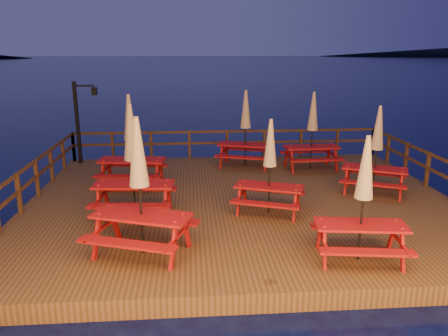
# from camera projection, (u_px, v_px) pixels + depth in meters

# --- Properties ---
(ground) EXTENTS (500.00, 500.00, 0.00)m
(ground) POSITION_uv_depth(u_px,v_px,m) (241.00, 212.00, 12.57)
(ground) COLOR black
(ground) RESTS_ON ground
(deck) EXTENTS (12.00, 10.00, 0.40)m
(deck) POSITION_uv_depth(u_px,v_px,m) (241.00, 205.00, 12.52)
(deck) COLOR #483217
(deck) RESTS_ON ground
(deck_piles) EXTENTS (11.44, 9.44, 1.40)m
(deck_piles) POSITION_uv_depth(u_px,v_px,m) (241.00, 222.00, 12.65)
(deck_piles) COLOR #3B2312
(deck_piles) RESTS_ON ground
(railing) EXTENTS (11.80, 9.75, 1.10)m
(railing) POSITION_uv_depth(u_px,v_px,m) (235.00, 158.00, 13.97)
(railing) COLOR #3B2312
(railing) RESTS_ON deck
(lamp_post) EXTENTS (0.85, 0.18, 3.00)m
(lamp_post) POSITION_uv_depth(u_px,v_px,m) (81.00, 115.00, 15.95)
(lamp_post) COLOR black
(lamp_post) RESTS_ON deck
(picnic_table_0) EXTENTS (2.28, 2.13, 2.60)m
(picnic_table_0) POSITION_uv_depth(u_px,v_px,m) (377.00, 149.00, 12.62)
(picnic_table_0) COLOR #990E0D
(picnic_table_0) RESTS_ON deck
(picnic_table_1) EXTENTS (2.46, 2.24, 2.88)m
(picnic_table_1) POSITION_uv_depth(u_px,v_px,m) (140.00, 185.00, 8.79)
(picnic_table_1) COLOR #990E0D
(picnic_table_1) RESTS_ON deck
(picnic_table_2) EXTENTS (2.16, 1.85, 2.85)m
(picnic_table_2) POSITION_uv_depth(u_px,v_px,m) (131.00, 139.00, 13.27)
(picnic_table_2) COLOR #990E0D
(picnic_table_2) RESTS_ON deck
(picnic_table_3) EXTENTS (2.12, 1.94, 2.47)m
(picnic_table_3) POSITION_uv_depth(u_px,v_px,m) (270.00, 165.00, 11.09)
(picnic_table_3) COLOR #990E0D
(picnic_table_3) RESTS_ON deck
(picnic_table_4) EXTENTS (2.31, 2.08, 2.75)m
(picnic_table_4) POSITION_uv_depth(u_px,v_px,m) (245.00, 127.00, 15.56)
(picnic_table_4) COLOR #990E0D
(picnic_table_4) RESTS_ON deck
(picnic_table_5) EXTENTS (1.98, 1.71, 2.57)m
(picnic_table_5) POSITION_uv_depth(u_px,v_px,m) (363.00, 197.00, 8.56)
(picnic_table_5) COLOR #990E0D
(picnic_table_5) RESTS_ON deck
(picnic_table_6) EXTENTS (2.12, 1.79, 2.86)m
(picnic_table_6) POSITION_uv_depth(u_px,v_px,m) (132.00, 159.00, 10.86)
(picnic_table_6) COLOR #990E0D
(picnic_table_6) RESTS_ON deck
(picnic_table_7) EXTENTS (1.98, 1.66, 2.72)m
(picnic_table_7) POSITION_uv_depth(u_px,v_px,m) (312.00, 130.00, 15.22)
(picnic_table_7) COLOR #990E0D
(picnic_table_7) RESTS_ON deck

